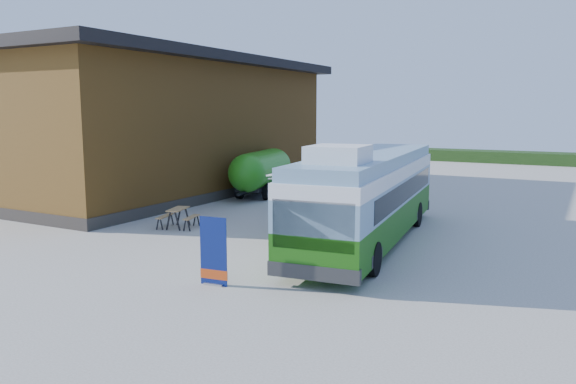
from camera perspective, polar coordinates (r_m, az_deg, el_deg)
The scene contains 10 objects.
ground at distance 18.50m, azimuth -6.10°, elevation -6.11°, with size 100.00×100.00×0.00m, color #BCB7AD.
barn at distance 32.27m, azimuth -11.45°, elevation 6.36°, with size 9.60×21.20×7.50m.
hedge at distance 52.89m, azimuth 26.18°, elevation 3.01°, with size 40.00×3.00×1.00m, color #264419.
bus at distance 19.57m, azimuth 8.21°, elevation -0.21°, with size 3.81×11.95×3.61m.
awning at distance 20.61m, azimuth 3.21°, elevation 2.86°, with size 2.79×4.04×0.49m.
banner at distance 14.98m, azimuth -7.57°, elevation -6.62°, with size 0.80×0.24×1.84m.
picnic_table at distance 22.43m, azimuth -11.11°, elevation -2.15°, with size 1.66×1.56×0.78m.
person_a at distance 25.45m, azimuth 4.29°, elevation -0.15°, with size 0.63×0.41×1.71m, color #999999.
person_b at distance 26.25m, azimuth 0.82°, elevation -0.03°, with size 0.76×0.60×1.57m, color #999999.
slurry_tanker at distance 30.32m, azimuth -2.73°, elevation 2.25°, with size 2.85×6.48×2.43m.
Camera 1 is at (10.26, -14.69, 4.59)m, focal length 35.00 mm.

